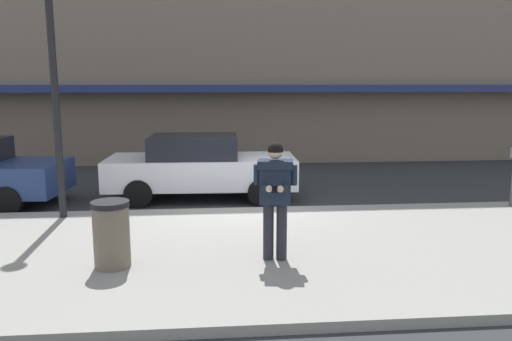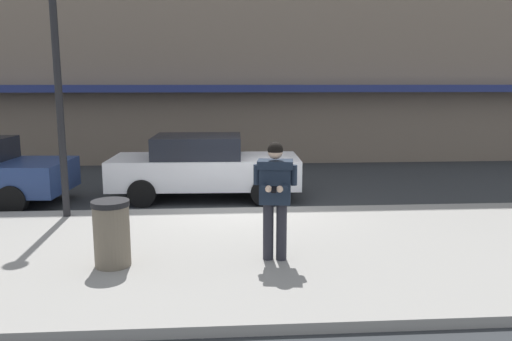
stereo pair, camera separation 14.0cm
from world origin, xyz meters
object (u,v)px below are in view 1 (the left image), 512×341
parked_sedan_mid (200,166)px  man_texting_on_phone (275,188)px  street_lamp_post (53,64)px  trash_bin (111,234)px

parked_sedan_mid → man_texting_on_phone: man_texting_on_phone is taller
parked_sedan_mid → man_texting_on_phone: (1.22, -4.82, 0.46)m
man_texting_on_phone → street_lamp_post: 5.17m
man_texting_on_phone → parked_sedan_mid: bearing=104.2°
man_texting_on_phone → trash_bin: (-2.40, -0.08, -0.62)m
parked_sedan_mid → trash_bin: size_ratio=4.65×
street_lamp_post → trash_bin: size_ratio=4.98×
man_texting_on_phone → trash_bin: bearing=-178.0°
street_lamp_post → trash_bin: 4.10m
man_texting_on_phone → trash_bin: man_texting_on_phone is taller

